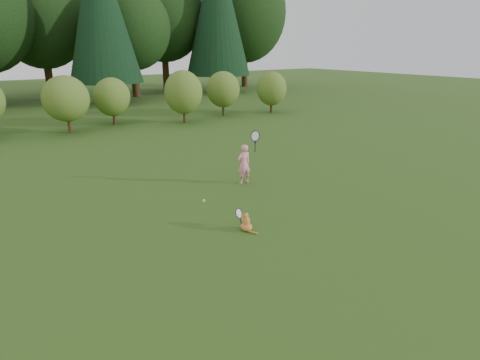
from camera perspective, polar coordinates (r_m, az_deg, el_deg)
ground at (r=9.64m, az=1.72°, el=-5.41°), size 100.00×100.00×0.00m
shrub_row at (r=20.92m, az=-20.09°, el=10.51°), size 28.00×3.00×2.80m
child at (r=11.86m, az=0.62°, el=2.42°), size 0.66×0.36×1.78m
cat at (r=8.93m, az=0.87°, el=-5.88°), size 0.31×0.60×0.57m
tennis_ball at (r=8.67m, az=-5.19°, el=-2.94°), size 0.07×0.07×0.07m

